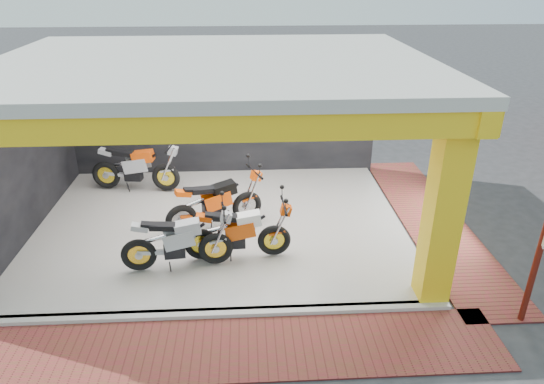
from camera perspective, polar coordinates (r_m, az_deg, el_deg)
The scene contains 16 objects.
ground at distance 9.23m, azimuth -6.49°, elevation -10.25°, with size 80.00×80.00×0.00m, color #2D2D30.
showroom_floor at distance 10.89m, azimuth -6.01°, elevation -3.89°, with size 8.00×6.00×0.10m, color white.
showroom_ceiling at distance 9.67m, azimuth -6.98°, elevation 14.79°, with size 8.40×6.40×0.20m, color beige.
back_wall at distance 13.11m, azimuth -5.81°, elevation 9.33°, with size 8.20×0.20×3.50m, color black.
left_wall at distance 11.19m, azimuth -27.93°, elevation 3.58°, with size 0.20×6.20×3.50m, color black.
corner_column at distance 8.26m, azimuth 19.53°, elevation -2.03°, with size 0.50×0.50×3.50m, color yellow.
header_beam_front at distance 6.83m, azimuth -8.24°, elevation 7.67°, with size 8.40×0.30×0.40m, color yellow.
header_beam_right at distance 10.28m, azimuth 16.56°, elevation 12.88°, with size 0.30×6.40×0.40m, color yellow.
floor_kerb at distance 8.39m, azimuth -6.84°, elevation -14.03°, with size 8.00×0.20×0.10m, color white.
paver_front at distance 7.82m, azimuth -7.14°, elevation -17.85°, with size 9.00×1.40×0.03m, color maroon.
paver_right at distance 11.67m, azimuth 18.29°, elevation -3.23°, with size 1.40×7.00×0.03m, color maroon.
signpost at distance 8.54m, azimuth 28.96°, elevation -6.06°, with size 0.16×0.32×2.47m.
moto_hero at distance 9.33m, azimuth 0.26°, elevation -4.04°, with size 2.18×0.81×1.33m, color #D74709, non-canonical shape.
moto_row_a at distance 9.13m, azimuth -6.74°, elevation -4.93°, with size 2.19×0.81×1.34m, color #A7AAAF, non-canonical shape.
moto_row_b at distance 10.60m, azimuth -3.01°, elevation -0.06°, with size 2.30×0.85×1.40m, color #FE530A, non-canonical shape.
moto_row_c at distance 12.29m, azimuth -12.52°, elevation 3.19°, with size 2.39×0.88×1.46m, color #ADAFB5, non-canonical shape.
Camera 1 is at (0.61, -7.49, 5.35)m, focal length 32.00 mm.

